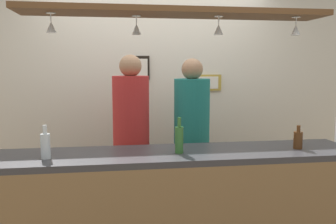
# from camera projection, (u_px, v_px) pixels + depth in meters

# --- Properties ---
(back_wall) EXTENTS (4.40, 0.06, 2.60)m
(back_wall) POSITION_uv_depth(u_px,v_px,m) (155.00, 97.00, 4.02)
(back_wall) COLOR silver
(back_wall) RESTS_ON ground_plane
(bar_counter) EXTENTS (2.70, 0.55, 1.02)m
(bar_counter) POSITION_uv_depth(u_px,v_px,m) (181.00, 203.00, 2.52)
(bar_counter) COLOR #38383D
(bar_counter) RESTS_ON ground_plane
(overhead_glass_rack) EXTENTS (2.20, 0.36, 0.04)m
(overhead_glass_rack) POSITION_uv_depth(u_px,v_px,m) (176.00, 12.00, 2.56)
(overhead_glass_rack) COLOR brown
(hanging_wineglass_far_left) EXTENTS (0.07, 0.07, 0.13)m
(hanging_wineglass_far_left) POSITION_uv_depth(u_px,v_px,m) (51.00, 26.00, 2.44)
(hanging_wineglass_far_left) COLOR silver
(hanging_wineglass_far_left) RESTS_ON overhead_glass_rack
(hanging_wineglass_left) EXTENTS (0.07, 0.07, 0.13)m
(hanging_wineglass_left) POSITION_uv_depth(u_px,v_px,m) (137.00, 29.00, 2.58)
(hanging_wineglass_left) COLOR silver
(hanging_wineglass_left) RESTS_ON overhead_glass_rack
(hanging_wineglass_center_left) EXTENTS (0.07, 0.07, 0.13)m
(hanging_wineglass_center_left) POSITION_uv_depth(u_px,v_px,m) (218.00, 29.00, 2.60)
(hanging_wineglass_center_left) COLOR silver
(hanging_wineglass_center_left) RESTS_ON overhead_glass_rack
(hanging_wineglass_center) EXTENTS (0.07, 0.07, 0.13)m
(hanging_wineglass_center) POSITION_uv_depth(u_px,v_px,m) (296.00, 29.00, 2.64)
(hanging_wineglass_center) COLOR silver
(hanging_wineglass_center) RESTS_ON overhead_glass_rack
(person_middle_red_shirt) EXTENTS (0.34, 0.34, 1.75)m
(person_middle_red_shirt) POSITION_uv_depth(u_px,v_px,m) (131.00, 129.00, 3.37)
(person_middle_red_shirt) COLOR #2D334C
(person_middle_red_shirt) RESTS_ON ground_plane
(person_right_teal_shirt) EXTENTS (0.34, 0.34, 1.72)m
(person_right_teal_shirt) POSITION_uv_depth(u_px,v_px,m) (192.00, 130.00, 3.45)
(person_right_teal_shirt) COLOR #2D334C
(person_right_teal_shirt) RESTS_ON ground_plane
(bottle_soda_clear) EXTENTS (0.06, 0.06, 0.23)m
(bottle_soda_clear) POSITION_uv_depth(u_px,v_px,m) (45.00, 145.00, 2.42)
(bottle_soda_clear) COLOR silver
(bottle_soda_clear) RESTS_ON bar_counter
(bottle_beer_green_import) EXTENTS (0.06, 0.06, 0.26)m
(bottle_beer_green_import) POSITION_uv_depth(u_px,v_px,m) (179.00, 139.00, 2.58)
(bottle_beer_green_import) COLOR #336B2D
(bottle_beer_green_import) RESTS_ON bar_counter
(bottle_beer_brown_stubby) EXTENTS (0.07, 0.07, 0.18)m
(bottle_beer_brown_stubby) POSITION_uv_depth(u_px,v_px,m) (298.00, 139.00, 2.72)
(bottle_beer_brown_stubby) COLOR #512D14
(bottle_beer_brown_stubby) RESTS_ON bar_counter
(picture_frame_lower_pair) EXTENTS (0.30, 0.02, 0.18)m
(picture_frame_lower_pair) POSITION_uv_depth(u_px,v_px,m) (208.00, 83.00, 4.04)
(picture_frame_lower_pair) COLOR #B29338
(picture_frame_lower_pair) RESTS_ON back_wall
(picture_frame_crest) EXTENTS (0.18, 0.02, 0.26)m
(picture_frame_crest) POSITION_uv_depth(u_px,v_px,m) (141.00, 68.00, 3.91)
(picture_frame_crest) COLOR black
(picture_frame_crest) RESTS_ON back_wall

